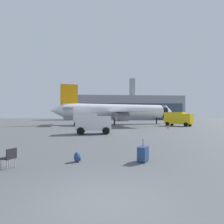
{
  "coord_description": "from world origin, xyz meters",
  "views": [
    {
      "loc": [
        -0.03,
        -4.59,
        2.24
      ],
      "look_at": [
        2.01,
        26.74,
        3.0
      ],
      "focal_mm": 28.33,
      "sensor_mm": 36.0,
      "label": 1
    }
  ],
  "objects_px": {
    "service_truck": "(85,119)",
    "rolling_suitcase": "(143,154)",
    "gate_chair": "(9,157)",
    "airplane_at_gate": "(118,111)",
    "traveller_backpack": "(77,157)",
    "safety_cone_mid": "(168,127)",
    "fuel_truck": "(178,118)",
    "safety_cone_far": "(76,125)",
    "airplane_taxiing": "(165,116)",
    "cargo_van": "(93,122)",
    "safety_cone_near": "(88,124)"
  },
  "relations": [
    {
      "from": "airplane_at_gate",
      "to": "airplane_taxiing",
      "type": "xyz_separation_m",
      "value": [
        34.69,
        57.3,
        -1.37
      ]
    },
    {
      "from": "rolling_suitcase",
      "to": "safety_cone_near",
      "type": "bearing_deg",
      "value": 98.25
    },
    {
      "from": "safety_cone_mid",
      "to": "traveller_backpack",
      "type": "relative_size",
      "value": 1.24
    },
    {
      "from": "airplane_at_gate",
      "to": "gate_chair",
      "type": "relative_size",
      "value": 41.23
    },
    {
      "from": "safety_cone_mid",
      "to": "gate_chair",
      "type": "relative_size",
      "value": 0.69
    },
    {
      "from": "safety_cone_near",
      "to": "gate_chair",
      "type": "bearing_deg",
      "value": -91.36
    },
    {
      "from": "airplane_at_gate",
      "to": "traveller_backpack",
      "type": "relative_size",
      "value": 73.87
    },
    {
      "from": "safety_cone_near",
      "to": "safety_cone_mid",
      "type": "bearing_deg",
      "value": -36.93
    },
    {
      "from": "fuel_truck",
      "to": "safety_cone_mid",
      "type": "relative_size",
      "value": 10.07
    },
    {
      "from": "fuel_truck",
      "to": "rolling_suitcase",
      "type": "bearing_deg",
      "value": -116.99
    },
    {
      "from": "airplane_at_gate",
      "to": "safety_cone_mid",
      "type": "distance_m",
      "value": 18.75
    },
    {
      "from": "airplane_at_gate",
      "to": "safety_cone_far",
      "type": "relative_size",
      "value": 43.75
    },
    {
      "from": "rolling_suitcase",
      "to": "gate_chair",
      "type": "height_order",
      "value": "rolling_suitcase"
    },
    {
      "from": "safety_cone_far",
      "to": "fuel_truck",
      "type": "bearing_deg",
      "value": -0.65
    },
    {
      "from": "airplane_taxiing",
      "to": "fuel_truck",
      "type": "relative_size",
      "value": 3.2
    },
    {
      "from": "cargo_van",
      "to": "traveller_backpack",
      "type": "relative_size",
      "value": 9.24
    },
    {
      "from": "rolling_suitcase",
      "to": "gate_chair",
      "type": "relative_size",
      "value": 1.28
    },
    {
      "from": "traveller_backpack",
      "to": "safety_cone_mid",
      "type": "bearing_deg",
      "value": 59.68
    },
    {
      "from": "airplane_taxiing",
      "to": "rolling_suitcase",
      "type": "distance_m",
      "value": 104.7
    },
    {
      "from": "gate_chair",
      "to": "traveller_backpack",
      "type": "bearing_deg",
      "value": 18.31
    },
    {
      "from": "safety_cone_near",
      "to": "traveller_backpack",
      "type": "relative_size",
      "value": 1.25
    },
    {
      "from": "cargo_van",
      "to": "rolling_suitcase",
      "type": "relative_size",
      "value": 4.03
    },
    {
      "from": "cargo_van",
      "to": "safety_cone_near",
      "type": "xyz_separation_m",
      "value": [
        -2.1,
        21.55,
        -1.15
      ]
    },
    {
      "from": "traveller_backpack",
      "to": "gate_chair",
      "type": "xyz_separation_m",
      "value": [
        -2.79,
        -0.92,
        0.27
      ]
    },
    {
      "from": "gate_chair",
      "to": "service_truck",
      "type": "bearing_deg",
      "value": 89.5
    },
    {
      "from": "service_truck",
      "to": "traveller_backpack",
      "type": "height_order",
      "value": "service_truck"
    },
    {
      "from": "service_truck",
      "to": "airplane_at_gate",
      "type": "bearing_deg",
      "value": 44.38
    },
    {
      "from": "traveller_backpack",
      "to": "service_truck",
      "type": "bearing_deg",
      "value": 94.47
    },
    {
      "from": "safety_cone_far",
      "to": "gate_chair",
      "type": "xyz_separation_m",
      "value": [
        1.59,
        -31.89,
        0.1
      ]
    },
    {
      "from": "airplane_taxiing",
      "to": "cargo_van",
      "type": "bearing_deg",
      "value": -115.8
    },
    {
      "from": "service_truck",
      "to": "gate_chair",
      "type": "xyz_separation_m",
      "value": [
        -0.29,
        -32.91,
        -1.11
      ]
    },
    {
      "from": "fuel_truck",
      "to": "safety_cone_far",
      "type": "relative_size",
      "value": 7.39
    },
    {
      "from": "airplane_at_gate",
      "to": "cargo_van",
      "type": "distance_m",
      "value": 27.17
    },
    {
      "from": "service_truck",
      "to": "gate_chair",
      "type": "distance_m",
      "value": 32.93
    },
    {
      "from": "safety_cone_mid",
      "to": "gate_chair",
      "type": "height_order",
      "value": "gate_chair"
    },
    {
      "from": "safety_cone_mid",
      "to": "safety_cone_near",
      "type": "bearing_deg",
      "value": 143.07
    },
    {
      "from": "service_truck",
      "to": "rolling_suitcase",
      "type": "bearing_deg",
      "value": -79.9
    },
    {
      "from": "airplane_taxiing",
      "to": "safety_cone_mid",
      "type": "distance_m",
      "value": 78.77
    },
    {
      "from": "service_truck",
      "to": "gate_chair",
      "type": "height_order",
      "value": "service_truck"
    },
    {
      "from": "cargo_van",
      "to": "safety_cone_far",
      "type": "relative_size",
      "value": 5.47
    },
    {
      "from": "safety_cone_far",
      "to": "airplane_at_gate",
      "type": "bearing_deg",
      "value": 41.96
    },
    {
      "from": "cargo_van",
      "to": "safety_cone_near",
      "type": "distance_m",
      "value": 21.68
    },
    {
      "from": "airplane_at_gate",
      "to": "fuel_truck",
      "type": "bearing_deg",
      "value": -36.35
    },
    {
      "from": "airplane_taxiing",
      "to": "safety_cone_near",
      "type": "distance_m",
      "value": 75.41
    },
    {
      "from": "airplane_taxiing",
      "to": "cargo_van",
      "type": "relative_size",
      "value": 4.32
    },
    {
      "from": "fuel_truck",
      "to": "cargo_van",
      "type": "bearing_deg",
      "value": -138.05
    },
    {
      "from": "service_truck",
      "to": "safety_cone_near",
      "type": "bearing_deg",
      "value": 80.37
    },
    {
      "from": "service_truck",
      "to": "fuel_truck",
      "type": "distance_m",
      "value": 21.5
    },
    {
      "from": "airplane_taxiing",
      "to": "service_truck",
      "type": "height_order",
      "value": "airplane_taxiing"
    },
    {
      "from": "service_truck",
      "to": "gate_chair",
      "type": "bearing_deg",
      "value": -90.5
    }
  ]
}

